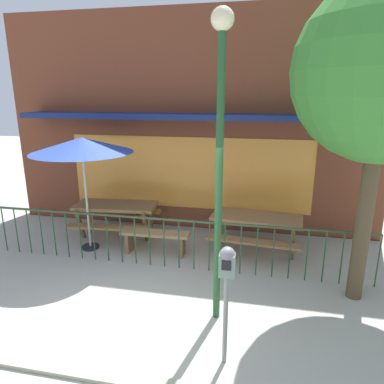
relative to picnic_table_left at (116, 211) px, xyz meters
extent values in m
plane|color=#A5A498|center=(1.46, -3.33, -0.61)|extent=(40.00, 40.00, 0.00)
cube|color=#3C240E|center=(1.46, 1.18, -0.61)|extent=(8.79, 0.54, 0.01)
cube|color=brown|center=(1.46, 1.18, 1.87)|extent=(8.79, 0.50, 4.96)
cube|color=orange|center=(1.46, 0.92, 0.74)|extent=(5.71, 0.02, 1.70)
cube|color=navy|center=(1.46, 0.56, 2.07)|extent=(7.47, 0.74, 0.12)
cube|color=#2D4127|center=(1.46, -1.17, 0.34)|extent=(7.38, 0.04, 0.04)
cylinder|color=#264628|center=(-1.95, -1.17, -0.14)|extent=(0.02, 0.02, 0.95)
cylinder|color=#2D4F23|center=(-1.67, -1.17, -0.14)|extent=(0.02, 0.02, 0.95)
cylinder|color=#274F2C|center=(-1.38, -1.17, -0.14)|extent=(0.02, 0.02, 0.95)
cylinder|color=#1A502C|center=(-1.10, -1.17, -0.14)|extent=(0.02, 0.02, 0.95)
cylinder|color=#1A5026|center=(-0.81, -1.17, -0.14)|extent=(0.02, 0.02, 0.95)
cylinder|color=#1C432E|center=(-0.53, -1.17, -0.14)|extent=(0.02, 0.02, 0.95)
cylinder|color=#194D21|center=(-0.25, -1.17, -0.14)|extent=(0.02, 0.02, 0.95)
cylinder|color=#26452E|center=(0.04, -1.17, -0.14)|extent=(0.02, 0.02, 0.95)
cylinder|color=#1D4820|center=(0.32, -1.17, -0.14)|extent=(0.02, 0.02, 0.95)
cylinder|color=#1B402E|center=(0.61, -1.17, -0.14)|extent=(0.02, 0.02, 0.95)
cylinder|color=#2A5120|center=(0.89, -1.17, -0.14)|extent=(0.02, 0.02, 0.95)
cylinder|color=#1D4F26|center=(1.17, -1.17, -0.14)|extent=(0.02, 0.02, 0.95)
cylinder|color=#234528|center=(1.46, -1.17, -0.14)|extent=(0.02, 0.02, 0.95)
cylinder|color=#1D462E|center=(1.74, -1.17, -0.14)|extent=(0.02, 0.02, 0.95)
cylinder|color=#2C4C32|center=(2.03, -1.17, -0.14)|extent=(0.02, 0.02, 0.95)
cylinder|color=#2B4725|center=(2.31, -1.17, -0.14)|extent=(0.02, 0.02, 0.95)
cylinder|color=#1B4922|center=(2.59, -1.17, -0.14)|extent=(0.02, 0.02, 0.95)
cylinder|color=#234732|center=(2.88, -1.17, -0.14)|extent=(0.02, 0.02, 0.95)
cylinder|color=#214928|center=(3.16, -1.17, -0.14)|extent=(0.02, 0.02, 0.95)
cylinder|color=#2A3E2B|center=(3.45, -1.17, -0.14)|extent=(0.02, 0.02, 0.95)
cylinder|color=#213F2C|center=(3.73, -1.17, -0.14)|extent=(0.02, 0.02, 0.95)
cylinder|color=#1E4E2C|center=(4.01, -1.17, -0.14)|extent=(0.02, 0.02, 0.95)
cylinder|color=#1F4D2D|center=(4.30, -1.17, -0.14)|extent=(0.02, 0.02, 0.95)
cylinder|color=#2D4923|center=(4.58, -1.17, -0.14)|extent=(0.02, 0.02, 0.95)
cylinder|color=#2C4C27|center=(4.87, -1.17, -0.14)|extent=(0.02, 0.02, 0.95)
cylinder|color=#2A4621|center=(5.15, -1.17, -0.14)|extent=(0.02, 0.02, 0.95)
cube|color=olive|center=(0.00, 0.00, 0.13)|extent=(1.86, 0.91, 0.07)
cube|color=#956236|center=(0.05, -0.55, -0.17)|extent=(1.82, 0.41, 0.05)
cube|color=olive|center=(-0.05, 0.55, -0.17)|extent=(1.82, 0.41, 0.05)
cube|color=brown|center=(-0.71, -0.34, -0.24)|extent=(0.10, 0.35, 0.78)
cube|color=brown|center=(-0.76, 0.22, -0.24)|extent=(0.10, 0.35, 0.78)
cube|color=brown|center=(0.76, -0.22, -0.24)|extent=(0.10, 0.35, 0.78)
cube|color=brown|center=(0.71, 0.34, -0.24)|extent=(0.10, 0.35, 0.78)
cube|color=#93663E|center=(3.12, -0.15, 0.13)|extent=(1.87, 0.95, 0.07)
cube|color=#90613B|center=(3.06, -0.70, -0.17)|extent=(1.82, 0.45, 0.05)
cube|color=olive|center=(3.18, 0.39, -0.17)|extent=(1.82, 0.45, 0.05)
cube|color=brown|center=(2.36, -0.35, -0.24)|extent=(0.11, 0.35, 0.78)
cube|color=brown|center=(2.42, 0.20, -0.24)|extent=(0.11, 0.35, 0.78)
cube|color=brown|center=(3.83, -0.51, -0.24)|extent=(0.11, 0.35, 0.78)
cube|color=brown|center=(3.89, 0.05, -0.24)|extent=(0.11, 0.35, 0.78)
cylinder|color=#1F2427|center=(-0.31, -0.70, -0.59)|extent=(0.36, 0.36, 0.05)
cylinder|color=#B7BAB0|center=(-0.31, -0.70, 0.53)|extent=(0.04, 0.04, 2.29)
cone|color=#3250B8|center=(-0.31, -0.70, 1.58)|extent=(2.00, 2.00, 0.30)
cube|color=#A67F52|center=(1.13, -0.69, -0.16)|extent=(1.41, 0.36, 0.06)
cube|color=brown|center=(0.57, -0.70, -0.39)|extent=(0.08, 0.29, 0.45)
cube|color=brown|center=(1.69, -0.67, -0.39)|extent=(0.08, 0.29, 0.45)
cylinder|color=gray|center=(2.84, -3.38, -0.03)|extent=(0.06, 0.06, 1.17)
cube|color=slate|center=(2.84, -3.38, 0.69)|extent=(0.18, 0.14, 0.27)
sphere|color=slate|center=(2.84, -3.38, 0.83)|extent=(0.17, 0.17, 0.17)
cube|color=black|center=(2.84, -3.45, 0.73)|extent=(0.11, 0.01, 0.12)
cylinder|color=#4F402A|center=(4.73, -1.54, 0.77)|extent=(0.24, 0.24, 2.76)
cylinder|color=#1F4C26|center=(2.63, -2.50, 1.33)|extent=(0.10, 0.10, 3.88)
sphere|color=beige|center=(2.63, -2.50, 3.39)|extent=(0.28, 0.28, 0.28)
cube|color=gray|center=(1.46, -3.92, -0.61)|extent=(12.31, 0.20, 0.11)
camera|label=1|loc=(3.17, -6.92, 2.55)|focal=32.56mm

